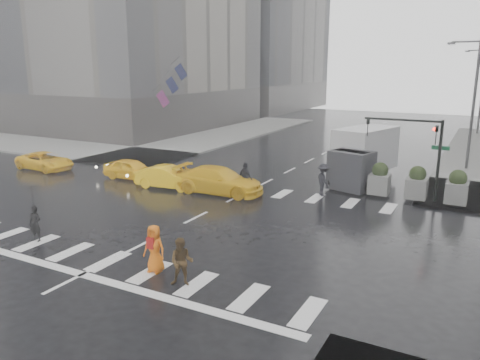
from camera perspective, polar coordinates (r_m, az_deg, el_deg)
The scene contains 19 objects.
ground at distance 23.01m, azimuth -5.38°, elevation -4.57°, with size 120.00×120.00×0.00m, color black.
sidewalk_nw at distance 48.22m, azimuth -13.29°, elevation 4.86°, with size 35.00×35.00×0.15m, color gray.
road_markings at distance 23.01m, azimuth -5.38°, elevation -4.55°, with size 18.00×48.00×0.01m, color silver, non-canonical shape.
traffic_signal_pole at distance 26.64m, azimuth 21.11°, elevation 4.21°, with size 4.45×0.42×4.50m.
street_lamp_near at distance 36.24m, azimuth 26.43°, elevation 8.76°, with size 2.15×0.22×9.00m.
planter_west at distance 27.56m, azimuth 16.65°, elevation 0.10°, with size 1.10×1.10×1.80m.
planter_mid at distance 27.25m, azimuth 20.75°, elevation -0.37°, with size 1.10×1.10×1.80m.
planter_east at distance 27.09m, azimuth 24.93°, elevation -0.84°, with size 1.10×1.10×1.80m.
flag_cluster at distance 45.71m, azimuth -8.58°, elevation 11.62°, with size 2.87×3.06×4.69m.
pedestrian_black at distance 21.22m, azimuth -23.94°, elevation -2.63°, with size 1.16×1.18×2.43m.
pedestrian_brown at distance 15.97m, azimuth -7.11°, elevation -9.88°, with size 0.81×0.63×1.67m, color #463219.
pedestrian_orange at distance 17.09m, azimuth -10.40°, elevation -8.22°, with size 0.89×0.62×1.75m.
pedestrian_far_a at distance 26.85m, azimuth 0.69°, elevation 0.20°, with size 1.08×0.66×1.84m, color black.
pedestrian_far_b at distance 26.85m, azimuth 10.13°, elevation 0.03°, with size 1.22×0.67×1.88m, color black.
taxi_front at distance 31.29m, azimuth -13.06°, elevation 1.30°, with size 1.56×3.87×1.32m, color yellow.
taxi_mid at distance 28.50m, azimuth -8.69°, elevation 0.33°, with size 1.43×4.09×1.35m, color yellow.
taxi_rear at distance 27.05m, azimuth -2.59°, elevation -0.04°, with size 2.15×4.67×1.54m, color yellow.
taxi_far at distance 36.06m, azimuth -22.69°, elevation 2.15°, with size 2.07×3.97×1.25m, color yellow.
box_truck at distance 30.33m, azimuth 14.61°, elevation 3.04°, with size 2.39×6.37×3.38m.
Camera 1 is at (12.19, -18.14, 7.20)m, focal length 35.00 mm.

